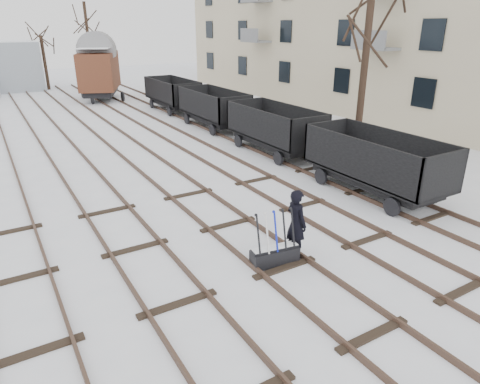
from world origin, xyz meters
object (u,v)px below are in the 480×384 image
object	(u,v)px
ground_frame	(275,254)
freight_wagon_a	(374,172)
worker	(296,223)
box_van_wagon	(99,69)

from	to	relation	value
ground_frame	freight_wagon_a	xyz separation A→B (m)	(6.08, 2.27, 0.57)
worker	freight_wagon_a	distance (m)	5.76
ground_frame	worker	world-z (taller)	worker
worker	box_van_wagon	distance (m)	29.07
ground_frame	box_van_wagon	world-z (taller)	box_van_wagon
ground_frame	worker	size ratio (longest dim) A/B	0.78
ground_frame	freight_wagon_a	world-z (taller)	freight_wagon_a
ground_frame	worker	distance (m)	1.02
box_van_wagon	worker	bearing A→B (deg)	-72.01
worker	box_van_wagon	bearing A→B (deg)	-6.51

